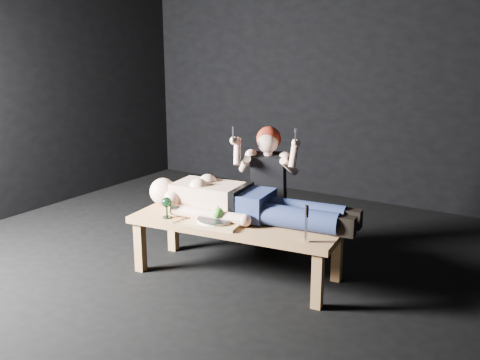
# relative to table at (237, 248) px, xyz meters

# --- Properties ---
(ground) EXTENTS (5.00, 5.00, 0.00)m
(ground) POSITION_rel_table_xyz_m (-0.24, 0.00, -0.23)
(ground) COLOR black
(ground) RESTS_ON ground
(back_wall) EXTENTS (5.00, 0.00, 5.00)m
(back_wall) POSITION_rel_table_xyz_m (-0.24, 2.50, 1.27)
(back_wall) COLOR black
(back_wall) RESTS_ON ground
(table) EXTENTS (1.66, 0.78, 0.45)m
(table) POSITION_rel_table_xyz_m (0.00, 0.00, 0.00)
(table) COLOR #B5804F
(table) RESTS_ON ground
(lying_man) EXTENTS (1.76, 0.72, 0.28)m
(lying_man) POSITION_rel_table_xyz_m (0.04, 0.10, 0.37)
(lying_man) COLOR beige
(lying_man) RESTS_ON table
(kneeling_woman) EXTENTS (0.78, 0.83, 1.12)m
(kneeling_woman) POSITION_rel_table_xyz_m (-0.04, 0.59, 0.34)
(kneeling_woman) COLOR black
(kneeling_woman) RESTS_ON ground
(serving_tray) EXTENTS (0.44, 0.35, 0.02)m
(serving_tray) POSITION_rel_table_xyz_m (-0.08, -0.16, 0.24)
(serving_tray) COLOR tan
(serving_tray) RESTS_ON table
(plate) EXTENTS (0.31, 0.31, 0.02)m
(plate) POSITION_rel_table_xyz_m (-0.08, -0.16, 0.26)
(plate) COLOR white
(plate) RESTS_ON serving_tray
(apple) EXTENTS (0.09, 0.09, 0.09)m
(apple) POSITION_rel_table_xyz_m (-0.06, -0.15, 0.31)
(apple) COLOR green
(apple) RESTS_ON plate
(goblet) EXTENTS (0.09, 0.09, 0.16)m
(goblet) POSITION_rel_table_xyz_m (-0.48, -0.24, 0.31)
(goblet) COLOR black
(goblet) RESTS_ON table
(fork_flat) EXTENTS (0.03, 0.17, 0.01)m
(fork_flat) POSITION_rel_table_xyz_m (-0.36, -0.24, 0.23)
(fork_flat) COLOR #B2B2B7
(fork_flat) RESTS_ON table
(knife_flat) EXTENTS (0.03, 0.17, 0.01)m
(knife_flat) POSITION_rel_table_xyz_m (0.04, -0.17, 0.23)
(knife_flat) COLOR #B2B2B7
(knife_flat) RESTS_ON table
(spoon_flat) EXTENTS (0.15, 0.10, 0.01)m
(spoon_flat) POSITION_rel_table_xyz_m (0.02, -0.08, 0.23)
(spoon_flat) COLOR #B2B2B7
(spoon_flat) RESTS_ON table
(carving_knife) EXTENTS (0.04, 0.04, 0.26)m
(carving_knife) POSITION_rel_table_xyz_m (0.64, -0.14, 0.35)
(carving_knife) COLOR #B2B2B7
(carving_knife) RESTS_ON table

